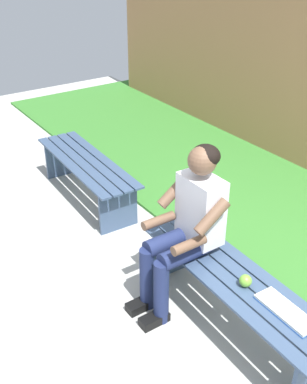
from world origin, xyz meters
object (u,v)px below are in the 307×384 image
object	(u,v)px
person_seated	(187,223)
book_open	(286,311)
apple	(245,281)
bench_near	(235,289)
bench_far	(87,170)

from	to	relation	value
person_seated	book_open	size ratio (longest dim) A/B	3.00
apple	book_open	size ratio (longest dim) A/B	0.20
bench_near	book_open	size ratio (longest dim) A/B	4.12
bench_near	apple	size ratio (longest dim) A/B	20.26
bench_near	bench_far	world-z (taller)	same
apple	person_seated	bearing A→B (deg)	9.64
bench_far	person_seated	world-z (taller)	person_seated
person_seated	bench_near	bearing A→B (deg)	-166.67
bench_near	person_seated	size ratio (longest dim) A/B	1.37
bench_near	apple	xyz separation A→B (m)	(-0.10, 0.01, 0.15)
bench_far	apple	xyz separation A→B (m)	(-2.29, 0.01, 0.15)
bench_near	person_seated	distance (m)	0.56
apple	bench_far	bearing A→B (deg)	-0.30
bench_far	apple	bearing A→B (deg)	179.70
bench_near	bench_far	xyz separation A→B (m)	(2.19, 0.00, -0.00)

